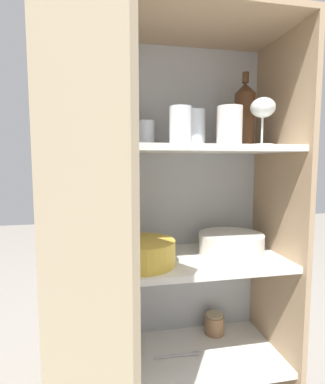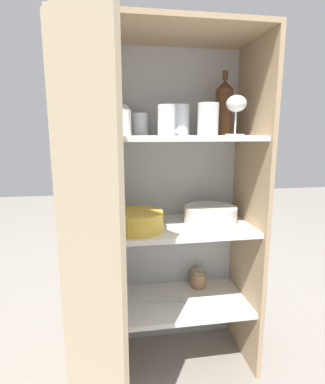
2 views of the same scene
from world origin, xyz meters
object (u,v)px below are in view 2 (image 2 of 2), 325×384
at_px(plate_stack_white, 210,215).
at_px(mixing_bowl_large, 137,220).
at_px(storage_jar, 198,279).
at_px(wine_bottle, 224,108).
at_px(coffee_mug_primary, 102,295).

bearing_deg(plate_stack_white, mixing_bowl_large, -170.84).
xyz_separation_m(mixing_bowl_large, storage_jar, (0.30, 0.15, -0.35)).
bearing_deg(storage_jar, plate_stack_white, -79.01).
bearing_deg(storage_jar, mixing_bowl_large, -154.12).
xyz_separation_m(wine_bottle, mixing_bowl_large, (-0.38, -0.09, -0.44)).
xyz_separation_m(wine_bottle, storage_jar, (-0.07, 0.06, -0.80)).
bearing_deg(coffee_mug_primary, wine_bottle, 3.51).
distance_m(coffee_mug_primary, storage_jar, 0.46).
relative_size(wine_bottle, storage_jar, 3.25).
bearing_deg(mixing_bowl_large, wine_bottle, 13.13).
xyz_separation_m(plate_stack_white, coffee_mug_primary, (-0.47, 0.00, -0.34)).
relative_size(wine_bottle, plate_stack_white, 1.14).
height_order(mixing_bowl_large, coffee_mug_primary, mixing_bowl_large).
distance_m(mixing_bowl_large, storage_jar, 0.49).
relative_size(plate_stack_white, storage_jar, 2.85).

